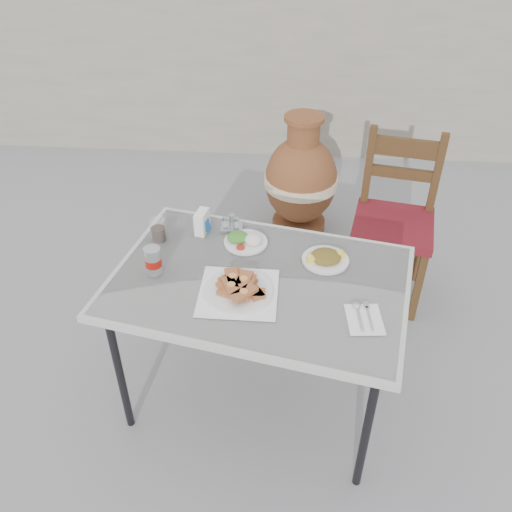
# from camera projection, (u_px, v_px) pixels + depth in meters

# --- Properties ---
(ground) EXTENTS (80.00, 80.00, 0.00)m
(ground) POSITION_uv_depth(u_px,v_px,m) (245.00, 381.00, 2.56)
(ground) COLOR slate
(ground) RESTS_ON ground
(cafe_table) EXTENTS (1.27, 0.98, 0.69)m
(cafe_table) POSITION_uv_depth(u_px,v_px,m) (259.00, 288.00, 2.12)
(cafe_table) COLOR black
(cafe_table) RESTS_ON ground
(pide_plate) EXTENTS (0.29, 0.29, 0.06)m
(pide_plate) POSITION_uv_depth(u_px,v_px,m) (238.00, 287.00, 2.00)
(pide_plate) COLOR white
(pide_plate) RESTS_ON cafe_table
(salad_rice_plate) EXTENTS (0.18, 0.18, 0.05)m
(salad_rice_plate) POSITION_uv_depth(u_px,v_px,m) (245.00, 240.00, 2.26)
(salad_rice_plate) COLOR white
(salad_rice_plate) RESTS_ON cafe_table
(salad_chopped_plate) EXTENTS (0.19, 0.19, 0.04)m
(salad_chopped_plate) POSITION_uv_depth(u_px,v_px,m) (326.00, 258.00, 2.17)
(salad_chopped_plate) COLOR white
(salad_chopped_plate) RESTS_ON cafe_table
(soda_can) EXTENTS (0.06, 0.06, 0.12)m
(soda_can) POSITION_uv_depth(u_px,v_px,m) (153.00, 261.00, 2.08)
(soda_can) COLOR silver
(soda_can) RESTS_ON cafe_table
(cola_glass) EXTENTS (0.07, 0.07, 0.10)m
(cola_glass) POSITION_uv_depth(u_px,v_px,m) (158.00, 231.00, 2.27)
(cola_glass) COLOR white
(cola_glass) RESTS_ON cafe_table
(napkin_holder) EXTENTS (0.07, 0.09, 0.10)m
(napkin_holder) POSITION_uv_depth(u_px,v_px,m) (202.00, 222.00, 2.31)
(napkin_holder) COLOR white
(napkin_holder) RESTS_ON cafe_table
(condiment_caddy) EXTENTS (0.10, 0.08, 0.07)m
(condiment_caddy) POSITION_uv_depth(u_px,v_px,m) (232.00, 225.00, 2.35)
(condiment_caddy) COLOR silver
(condiment_caddy) RESTS_ON cafe_table
(cutlery_napkin) EXTENTS (0.14, 0.17, 0.01)m
(cutlery_napkin) POSITION_uv_depth(u_px,v_px,m) (363.00, 317.00, 1.91)
(cutlery_napkin) COLOR white
(cutlery_napkin) RESTS_ON cafe_table
(chair) EXTENTS (0.47, 0.47, 0.91)m
(chair) POSITION_uv_depth(u_px,v_px,m) (394.00, 219.00, 2.82)
(chair) COLOR #361E0E
(chair) RESTS_ON ground
(terracotta_urn) EXTENTS (0.45, 0.45, 0.79)m
(terracotta_urn) POSITION_uv_depth(u_px,v_px,m) (301.00, 181.00, 3.35)
(terracotta_urn) COLOR brown
(terracotta_urn) RESTS_ON ground
(back_wall) EXTENTS (6.00, 0.25, 1.20)m
(back_wall) POSITION_uv_depth(u_px,v_px,m) (274.00, 77.00, 4.19)
(back_wall) COLOR gray
(back_wall) RESTS_ON ground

